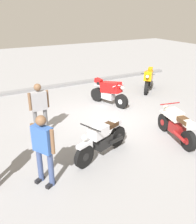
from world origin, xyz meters
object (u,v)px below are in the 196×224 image
object	(u,v)px
motorcycle_orange_sportbike	(148,79)
motorcycle_red_sportbike	(109,91)
motorcycle_cream_vintage	(176,126)
person_in_blue_shirt	(43,146)
person_in_gray_shirt	(39,106)
motorcycle_silver_cruiser	(102,139)

from	to	relation	value
motorcycle_orange_sportbike	motorcycle_red_sportbike	world-z (taller)	same
motorcycle_cream_vintage	motorcycle_red_sportbike	world-z (taller)	motorcycle_red_sportbike
person_in_blue_shirt	person_in_gray_shirt	xyz separation A→B (m)	(0.66, 2.54, -0.03)
motorcycle_orange_sportbike	person_in_blue_shirt	bearing A→B (deg)	-10.50
motorcycle_orange_sportbike	motorcycle_cream_vintage	world-z (taller)	motorcycle_orange_sportbike
motorcycle_red_sportbike	motorcycle_silver_cruiser	bearing A→B (deg)	-53.55
motorcycle_orange_sportbike	person_in_blue_shirt	size ratio (longest dim) A/B	0.87
person_in_blue_shirt	person_in_gray_shirt	bearing A→B (deg)	-133.76
motorcycle_cream_vintage	motorcycle_red_sportbike	size ratio (longest dim) A/B	1.02
motorcycle_cream_vintage	motorcycle_orange_sportbike	bearing A→B (deg)	-17.72
motorcycle_orange_sportbike	person_in_blue_shirt	world-z (taller)	person_in_blue_shirt
motorcycle_red_sportbike	motorcycle_cream_vintage	bearing A→B (deg)	-16.15
motorcycle_silver_cruiser	person_in_blue_shirt	distance (m)	1.88
motorcycle_red_sportbike	motorcycle_silver_cruiser	world-z (taller)	motorcycle_red_sportbike
motorcycle_red_sportbike	person_in_blue_shirt	xyz separation A→B (m)	(-4.05, -3.77, 0.43)
motorcycle_orange_sportbike	motorcycle_silver_cruiser	size ratio (longest dim) A/B	0.77
motorcycle_cream_vintage	person_in_blue_shirt	bearing A→B (deg)	102.87
motorcycle_red_sportbike	motorcycle_silver_cruiser	xyz separation A→B (m)	(-2.28, -3.39, -0.07)
motorcycle_cream_vintage	person_in_gray_shirt	world-z (taller)	person_in_gray_shirt
motorcycle_red_sportbike	person_in_gray_shirt	world-z (taller)	person_in_gray_shirt
motorcycle_orange_sportbike	motorcycle_silver_cruiser	xyz separation A→B (m)	(-5.04, -4.11, -0.07)
person_in_blue_shirt	motorcycle_silver_cruiser	bearing A→B (deg)	162.90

